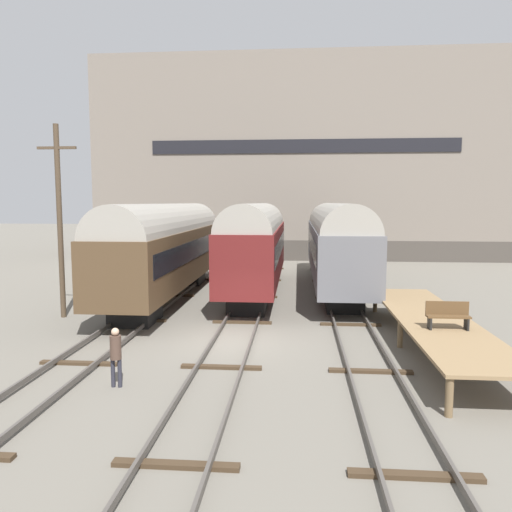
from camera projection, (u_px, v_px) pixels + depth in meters
ground_plane at (233, 342)px, 18.95m from camera, size 200.00×200.00×0.00m
track_left at (113, 336)px, 19.32m from camera, size 2.60×60.00×0.26m
track_middle at (233, 339)px, 18.93m from camera, size 2.60×60.00×0.26m
track_right at (359, 342)px, 18.54m from camera, size 2.60×60.00×0.26m
train_car_brown at (167, 245)px, 27.13m from camera, size 3.02×16.58×5.23m
train_car_maroon at (256, 242)px, 28.81m from camera, size 2.84×15.10×5.24m
train_car_grey at (336, 240)px, 30.50m from camera, size 2.94×18.86×5.25m
station_platform at (433, 321)px, 18.11m from camera, size 2.61×12.27×1.12m
bench at (448, 314)px, 16.53m from camera, size 1.40×0.40×0.91m
person_worker at (116, 352)px, 14.28m from camera, size 0.32×0.32×1.74m
utility_pole at (60, 219)px, 22.66m from camera, size 1.80×0.24×8.79m
warehouse_building at (302, 162)px, 49.68m from camera, size 38.93×11.02×18.62m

